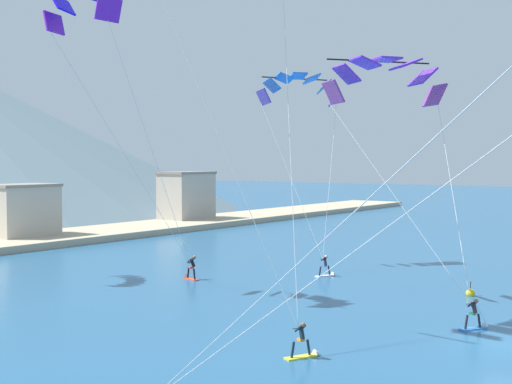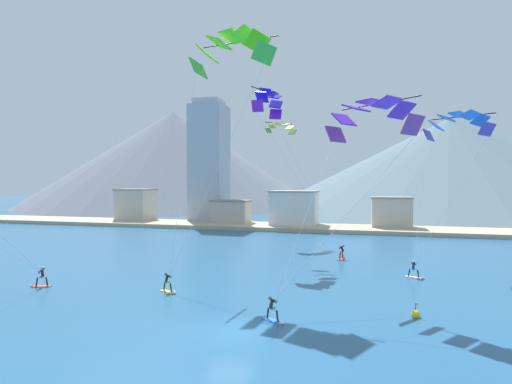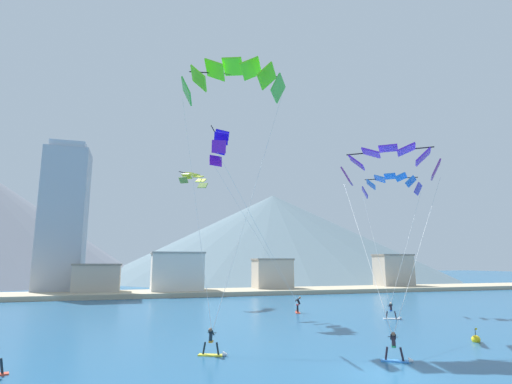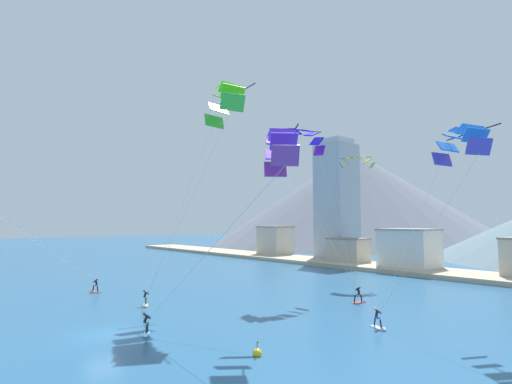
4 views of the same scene
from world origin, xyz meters
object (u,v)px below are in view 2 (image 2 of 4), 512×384
parafoil_kite_near_trail (457,123)px  parafoil_kite_near_lead (371,115)px  kitesurfer_far_left (169,287)px  parafoil_kite_distant_high_outer (281,127)px  kitesurfer_far_right (39,281)px  race_marker_buoy (416,315)px  parafoil_kite_mid_center (269,101)px  kitesurfer_mid_center (342,254)px  parafoil_kite_far_left (231,48)px  kitesurfer_near_lead (275,315)px  kitesurfer_near_trail (416,273)px

parafoil_kite_near_trail → parafoil_kite_near_lead: bearing=-125.9°
kitesurfer_far_left → parafoil_kite_distant_high_outer: (2.69, 30.45, 16.32)m
kitesurfer_far_right → race_marker_buoy: size_ratio=1.75×
race_marker_buoy → parafoil_kite_mid_center: bearing=125.9°
race_marker_buoy → kitesurfer_far_left: bearing=176.5°
kitesurfer_mid_center → parafoil_kite_far_left: 24.48m
kitesurfer_near_lead → kitesurfer_near_trail: (9.80, 14.09, -0.01)m
kitesurfer_near_lead → parafoil_kite_mid_center: (-5.43, 22.28, 17.58)m
parafoil_kite_far_left → parafoil_kite_mid_center: bearing=83.7°
kitesurfer_far_left → parafoil_kite_distant_high_outer: 34.65m
kitesurfer_mid_center → kitesurfer_far_left: bearing=-125.8°
kitesurfer_far_left → parafoil_kite_mid_center: (3.79, 18.02, 17.60)m
race_marker_buoy → parafoil_kite_distant_high_outer: bearing=115.3°
kitesurfer_near_lead → kitesurfer_near_trail: kitesurfer_near_lead is taller
parafoil_kite_near_lead → parafoil_kite_distant_high_outer: size_ratio=3.00×
parafoil_kite_near_trail → race_marker_buoy: 22.17m
kitesurfer_far_left → parafoil_kite_near_trail: parafoil_kite_near_trail is taller
parafoil_kite_far_left → kitesurfer_far_left: bearing=-109.5°
kitesurfer_near_lead → parafoil_kite_distant_high_outer: parafoil_kite_distant_high_outer is taller
kitesurfer_far_right → parafoil_kite_near_trail: 40.39m
kitesurfer_far_left → parafoil_kite_far_left: parafoil_kite_far_left is taller
kitesurfer_near_lead → parafoil_kite_distant_high_outer: size_ratio=0.38×
kitesurfer_near_trail → kitesurfer_far_right: 32.02m
kitesurfer_near_trail → kitesurfer_far_right: size_ratio=0.98×
kitesurfer_near_trail → parafoil_kite_far_left: 26.30m
kitesurfer_mid_center → parafoil_kite_near_lead: 18.99m
kitesurfer_far_left → kitesurfer_far_right: 11.13m
kitesurfer_mid_center → race_marker_buoy: bearing=-73.6°
kitesurfer_far_left → parafoil_kite_mid_center: parafoil_kite_mid_center is taller
parafoil_kite_near_lead → race_marker_buoy: parafoil_kite_near_lead is taller
kitesurfer_mid_center → parafoil_kite_near_trail: (11.01, -2.00, 13.76)m
kitesurfer_near_trail → parafoil_kite_near_lead: 15.15m
parafoil_kite_mid_center → parafoil_kite_distant_high_outer: (-1.09, 12.42, -1.28)m
kitesurfer_far_right → parafoil_kite_near_trail: bearing=25.1°
parafoil_kite_far_left → race_marker_buoy: parafoil_kite_far_left is taller
parafoil_kite_near_lead → parafoil_kite_mid_center: size_ratio=0.74×
parafoil_kite_near_lead → parafoil_kite_mid_center: (-11.13, 14.56, 4.48)m
parafoil_kite_mid_center → parafoil_kite_far_left: size_ratio=0.85×
kitesurfer_near_trail → kitesurfer_mid_center: (-6.74, 7.20, 0.10)m
parafoil_kite_near_trail → kitesurfer_far_left: bearing=-147.2°
kitesurfer_far_left → parafoil_kite_near_trail: bearing=32.8°
kitesurfer_near_trail → parafoil_kite_far_left: parafoil_kite_far_left is taller
parafoil_kite_near_trail → kitesurfer_mid_center: bearing=169.7°
kitesurfer_far_left → parafoil_kite_distant_high_outer: size_ratio=0.39×
kitesurfer_far_right → race_marker_buoy: (28.70, -0.01, -0.33)m
kitesurfer_far_left → kitesurfer_mid_center: bearing=54.2°
kitesurfer_far_left → parafoil_kite_far_left: size_ratio=0.08×
parafoil_kite_far_left → race_marker_buoy: bearing=-29.3°
kitesurfer_near_trail → kitesurfer_far_left: 21.41m
parafoil_kite_near_trail → race_marker_buoy: parafoil_kite_near_trail is taller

